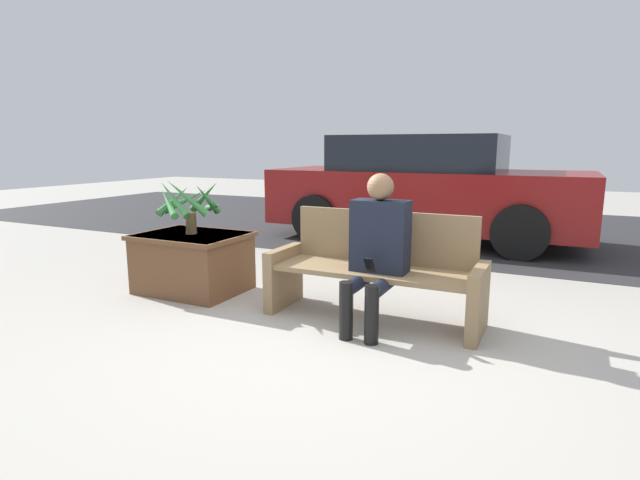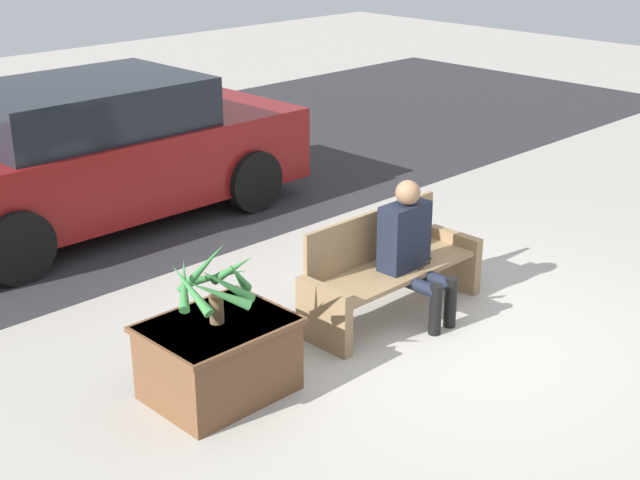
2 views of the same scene
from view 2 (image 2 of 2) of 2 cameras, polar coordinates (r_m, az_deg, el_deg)
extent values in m
plane|color=#ADA89E|center=(7.30, 7.85, -6.36)|extent=(30.00, 30.00, 0.00)
cube|color=#2D2D30|center=(11.38, -15.23, 3.38)|extent=(20.00, 6.00, 0.01)
cube|color=#8C704C|center=(7.02, 0.24, -4.92)|extent=(0.09, 0.55, 0.53)
cube|color=#8C704C|center=(8.17, 8.55, -1.25)|extent=(0.09, 0.55, 0.53)
cube|color=#8C704C|center=(7.52, 4.75, -1.96)|extent=(1.57, 0.51, 0.04)
cube|color=#8C704C|center=(7.58, 3.35, 0.26)|extent=(1.57, 0.04, 0.44)
cube|color=black|center=(7.43, 5.42, 0.25)|extent=(0.44, 0.22, 0.56)
sphere|color=#8C6647|center=(7.29, 5.65, 3.03)|extent=(0.21, 0.21, 0.21)
cylinder|color=black|center=(7.36, 6.12, -2.83)|extent=(0.11, 0.44, 0.11)
cylinder|color=black|center=(7.50, 7.09, -2.39)|extent=(0.11, 0.44, 0.11)
cylinder|color=black|center=(7.30, 7.39, -4.44)|extent=(0.10, 0.10, 0.43)
cylinder|color=black|center=(7.44, 8.35, -3.97)|extent=(0.10, 0.10, 0.43)
cube|color=black|center=(7.36, 6.73, -1.54)|extent=(0.07, 0.09, 0.12)
cube|color=brown|center=(6.42, -6.50, -7.53)|extent=(0.96, 0.74, 0.57)
cube|color=brown|center=(6.30, -6.60, -5.42)|extent=(1.01, 0.79, 0.04)
cylinder|color=brown|center=(6.25, -6.64, -4.40)|extent=(0.10, 0.10, 0.21)
cone|color=#387F3D|center=(6.27, -5.58, -1.82)|extent=(0.14, 0.42, 0.34)
cone|color=#387F3D|center=(6.39, -6.73, -2.35)|extent=(0.42, 0.34, 0.15)
cone|color=#387F3D|center=(6.29, -7.52, -1.77)|extent=(0.42, 0.15, 0.34)
cone|color=#387F3D|center=(6.17, -8.69, -2.84)|extent=(0.33, 0.41, 0.26)
cone|color=#387F3D|center=(6.05, -8.28, -3.14)|extent=(0.09, 0.45, 0.28)
cone|color=#387F3D|center=(5.97, -6.53, -3.44)|extent=(0.42, 0.30, 0.28)
cone|color=#387F3D|center=(5.99, -5.96, -2.90)|extent=(0.42, 0.15, 0.35)
cone|color=#387F3D|center=(6.09, -5.23, -2.35)|extent=(0.37, 0.28, 0.37)
cube|color=maroon|center=(9.88, -14.01, 4.64)|extent=(4.58, 1.80, 0.82)
cube|color=black|center=(9.66, -14.95, 8.27)|extent=(2.38, 1.66, 0.51)
cylinder|color=black|center=(10.03, -4.24, 3.77)|extent=(0.70, 0.18, 0.70)
cylinder|color=black|center=(11.41, -10.15, 5.67)|extent=(0.70, 0.18, 0.70)
cylinder|color=black|center=(8.59, -18.78, -0.44)|extent=(0.70, 0.18, 0.70)
camera|label=1|loc=(6.92, 36.91, 0.38)|focal=28.00mm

